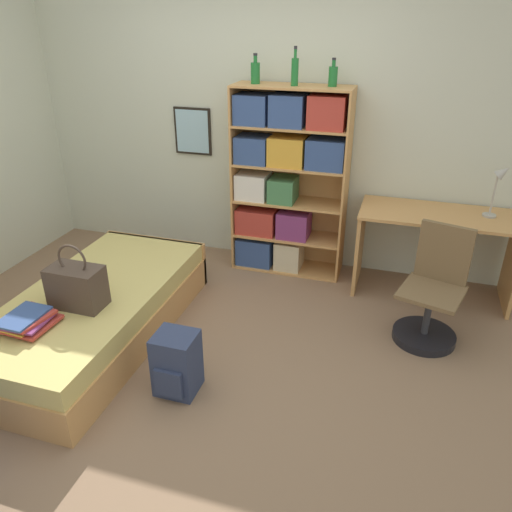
{
  "coord_description": "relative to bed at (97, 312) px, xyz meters",
  "views": [
    {
      "loc": [
        1.32,
        -2.62,
        2.21
      ],
      "look_at": [
        0.45,
        0.2,
        0.75
      ],
      "focal_mm": 35.0,
      "sensor_mm": 36.0,
      "label": 1
    }
  ],
  "objects": [
    {
      "name": "backpack",
      "position": [
        0.83,
        -0.38,
        0.01
      ],
      "size": [
        0.26,
        0.27,
        0.42
      ],
      "color": "#2D3856",
      "rests_on": "ground_plane"
    },
    {
      "name": "handbag",
      "position": [
        0.04,
        -0.21,
        0.35
      ],
      "size": [
        0.36,
        0.21,
        0.46
      ],
      "color": "#47382D",
      "rests_on": "bed"
    },
    {
      "name": "ground_plane",
      "position": [
        0.74,
        -0.02,
        -0.19
      ],
      "size": [
        14.0,
        14.0,
        0.0
      ],
      "primitive_type": "plane",
      "color": "#84664C"
    },
    {
      "name": "bottle_green",
      "position": [
        0.77,
        1.49,
        1.56
      ],
      "size": [
        0.08,
        0.08,
        0.24
      ],
      "color": "#1E6B2D",
      "rests_on": "bookcase"
    },
    {
      "name": "desk",
      "position": [
        2.37,
        1.38,
        0.32
      ],
      "size": [
        1.26,
        0.57,
        0.74
      ],
      "color": "tan",
      "rests_on": "ground_plane"
    },
    {
      "name": "book_stack_on_bed",
      "position": [
        -0.11,
        -0.54,
        0.25
      ],
      "size": [
        0.31,
        0.33,
        0.1
      ],
      "color": "#232328",
      "rests_on": "bed"
    },
    {
      "name": "bottle_clear",
      "position": [
        1.41,
        1.51,
        1.55
      ],
      "size": [
        0.07,
        0.07,
        0.21
      ],
      "color": "#1E6B2D",
      "rests_on": "bookcase"
    },
    {
      "name": "wall_back",
      "position": [
        0.73,
        1.72,
        1.11
      ],
      "size": [
        10.0,
        0.09,
        2.6
      ],
      "color": "beige",
      "rests_on": "ground_plane"
    },
    {
      "name": "bottle_brown",
      "position": [
        1.11,
        1.46,
        1.58
      ],
      "size": [
        0.06,
        0.06,
        0.3
      ],
      "color": "#1E6B2D",
      "rests_on": "bookcase"
    },
    {
      "name": "desk_lamp",
      "position": [
        2.76,
        1.43,
        0.84
      ],
      "size": [
        0.15,
        0.11,
        0.44
      ],
      "color": "#ADA89E",
      "rests_on": "desk"
    },
    {
      "name": "desk_chair",
      "position": [
        2.36,
        0.7,
        0.08
      ],
      "size": [
        0.51,
        0.51,
        0.86
      ],
      "color": "black",
      "rests_on": "ground_plane"
    },
    {
      "name": "bed",
      "position": [
        0.0,
        0.0,
        0.0
      ],
      "size": [
        0.95,
        1.98,
        0.39
      ],
      "color": "tan",
      "rests_on": "ground_plane"
    },
    {
      "name": "bookcase",
      "position": [
        1.03,
        1.48,
        0.67
      ],
      "size": [
        1.0,
        0.36,
        1.66
      ],
      "color": "tan",
      "rests_on": "ground_plane"
    }
  ]
}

